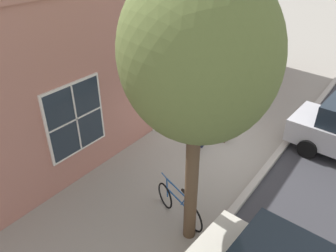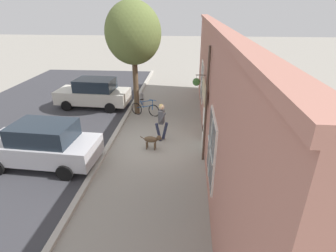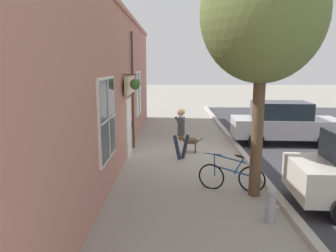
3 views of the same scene
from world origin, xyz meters
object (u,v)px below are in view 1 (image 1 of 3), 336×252
Objects in this scene: street_tree_by_curb at (198,62)px; leaning_bicycle at (179,205)px; dog_on_leash at (221,128)px; pedestrian_walking at (200,119)px.

street_tree_by_curb reaches higher than leaning_bicycle.
street_tree_by_curb is at bearing -70.40° from dog_on_leash.
leaning_bicycle is (1.24, -2.91, -0.70)m from pedestrian_walking.
pedestrian_walking is at bearing 118.90° from street_tree_by_curb.
pedestrian_walking is 3.24m from leaning_bicycle.
dog_on_leash is 0.59× the size of leaning_bicycle.
street_tree_by_curb is at bearing -28.01° from leaning_bicycle.
dog_on_leash is at bearing 109.60° from street_tree_by_curb.
street_tree_by_curb is (1.76, -3.19, 3.20)m from pedestrian_walking.
leaning_bicycle is (0.92, -3.78, -0.08)m from dog_on_leash.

